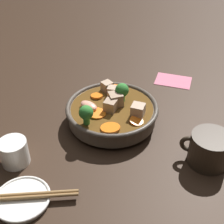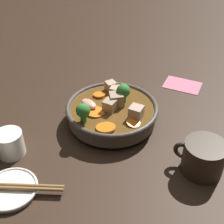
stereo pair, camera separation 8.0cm
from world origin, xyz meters
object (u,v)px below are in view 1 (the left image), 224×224
dark_mug (209,149)px  chopsticks_pair (21,196)px  tea_cup (14,152)px  stirfry_bowl (112,111)px  side_saucer (22,199)px

dark_mug → chopsticks_pair: dark_mug is taller
tea_cup → chopsticks_pair: 0.12m
stirfry_bowl → dark_mug: 0.26m
tea_cup → stirfry_bowl: bearing=-129.3°
stirfry_bowl → tea_cup: stirfry_bowl is taller
side_saucer → tea_cup: tea_cup is taller
stirfry_bowl → chopsticks_pair: (0.10, 0.29, -0.02)m
tea_cup → dark_mug: 0.43m
stirfry_bowl → side_saucer: 0.31m
dark_mug → stirfry_bowl: bearing=-16.8°
tea_cup → chopsticks_pair: (-0.07, 0.09, -0.01)m
side_saucer → tea_cup: 0.12m
tea_cup → side_saucer: bearing=126.7°
tea_cup → dark_mug: size_ratio=0.56×
side_saucer → tea_cup: size_ratio=1.80×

